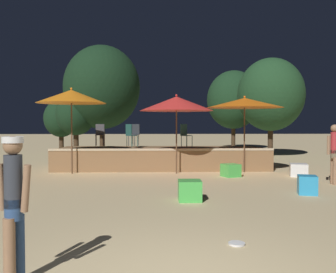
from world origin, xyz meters
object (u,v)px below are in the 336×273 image
Objects in this scene: person_1 at (14,202)px; bistro_chair_2 at (135,133)px; cube_seat_1 at (231,170)px; background_tree_4 at (271,95)px; patio_umbrella_1 at (176,104)px; patio_umbrella_2 at (71,97)px; background_tree_3 at (76,114)px; patio_umbrella_0 at (245,103)px; bistro_chair_1 at (185,133)px; cube_seat_0 at (299,170)px; person_0 at (334,152)px; bistro_chair_3 at (130,133)px; background_tree_1 at (234,100)px; cube_seat_2 at (2,189)px; background_tree_2 at (61,118)px; frisbee_disc at (237,244)px; cube_seat_4 at (307,185)px; background_tree_0 at (102,87)px; cube_seat_3 at (190,191)px; bistro_chair_0 at (100,133)px.

bistro_chair_2 is at bearing 13.82° from person_1.
background_tree_4 is at bearing 64.15° from cube_seat_1.
patio_umbrella_1 is 3.77m from patio_umbrella_2.
background_tree_3 is (-3.35, 4.08, 0.89)m from bistro_chair_2.
patio_umbrella_0 is at bearing -114.59° from background_tree_4.
patio_umbrella_1 is at bearing 154.22° from cube_seat_1.
bistro_chair_1 is 0.17× the size of background_tree_4.
cube_seat_0 is at bearing -35.54° from patio_umbrella_0.
patio_umbrella_0 is 3.14× the size of bistro_chair_2.
person_0 is (4.53, -2.58, -1.54)m from patio_umbrella_1.
bistro_chair_3 is 0.17× the size of background_tree_4.
background_tree_1 is at bearing -0.69° from person_1.
patio_umbrella_2 reaches higher than cube_seat_1.
cube_seat_2 is 0.16× the size of background_tree_2.
bistro_chair_1 reaches higher than frisbee_disc.
patio_umbrella_2 is (-3.76, 0.06, 0.25)m from patio_umbrella_1.
background_tree_4 is (0.96, 9.33, 2.39)m from person_0.
bistro_chair_1 is (-2.71, 5.39, 1.18)m from cube_seat_4.
background_tree_3 is at bearing 110.69° from frisbee_disc.
cube_seat_0 is 1.30× the size of cube_seat_2.
background_tree_1 is (1.45, 16.24, 3.19)m from cube_seat_4.
background_tree_0 reaches higher than background_tree_2.
background_tree_0 is (-7.78, 7.64, 3.52)m from cube_seat_0.
person_1 reaches higher than cube_seat_0.
background_tree_1 is 5.49m from background_tree_4.
background_tree_3 reaches higher than patio_umbrella_2.
person_0 is at bearing -85.04° from bistro_chair_1.
cube_seat_3 is 6.20m from bistro_chair_1.
background_tree_3 is at bearing -9.40° from bistro_chair_3.
cube_seat_3 reaches higher than frisbee_disc.
bistro_chair_1 is 0.26× the size of background_tree_3.
person_1 is 0.31× the size of background_tree_4.
frisbee_disc is at bearing -74.40° from background_tree_0.
bistro_chair_1 is (4.91, 5.51, 1.23)m from cube_seat_2.
cube_seat_1 is 3.47m from cube_seat_4.
background_tree_2 is at bearing 135.89° from cube_seat_0.
person_0 is at bearing -90.18° from background_tree_1.
person_0 is at bearing -9.04° from bistro_chair_2.
background_tree_1 reaches higher than patio_umbrella_2.
background_tree_4 reaches higher than cube_seat_2.
cube_seat_1 is (5.56, -0.93, -2.55)m from patio_umbrella_2.
patio_umbrella_2 is 5.77× the size of cube_seat_3.
cube_seat_3 is (4.55, -0.57, 0.05)m from cube_seat_2.
patio_umbrella_0 is at bearing -142.44° from person_0.
patio_umbrella_0 is 1.59× the size of person_0.
person_0 is at bearing -17.65° from patio_umbrella_2.
background_tree_4 reaches higher than patio_umbrella_1.
person_0 is at bearing -36.30° from bistro_chair_0.
background_tree_3 reaches higher than background_tree_2.
patio_umbrella_1 reaches higher than bistro_chair_1.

